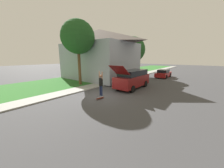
# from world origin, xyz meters

# --- Properties ---
(ground_plane) EXTENTS (120.00, 120.00, 0.00)m
(ground_plane) POSITION_xyz_m (0.00, 0.00, 0.00)
(ground_plane) COLOR #3D3D3F
(lawn) EXTENTS (10.00, 80.00, 0.08)m
(lawn) POSITION_xyz_m (-8.00, 6.00, 0.04)
(lawn) COLOR #2D6B28
(lawn) RESTS_ON ground_plane
(sidewalk) EXTENTS (1.80, 80.00, 0.10)m
(sidewalk) POSITION_xyz_m (-3.60, 6.00, 0.05)
(sidewalk) COLOR #9E9E99
(sidewalk) RESTS_ON ground_plane
(house) EXTENTS (11.67, 8.91, 7.81)m
(house) POSITION_xyz_m (-7.16, 7.34, 4.12)
(house) COLOR #99A3B2
(house) RESTS_ON lawn
(lawn_tree_near) EXTENTS (4.04, 4.04, 7.86)m
(lawn_tree_near) POSITION_xyz_m (-5.46, 1.84, 5.89)
(lawn_tree_near) COLOR brown
(lawn_tree_near) RESTS_ON lawn
(lawn_tree_far) EXTENTS (4.82, 4.82, 7.25)m
(lawn_tree_far) POSITION_xyz_m (-4.45, 13.38, 4.90)
(lawn_tree_far) COLOR brown
(lawn_tree_far) RESTS_ON lawn
(suv_parked) EXTENTS (2.08, 5.89, 2.77)m
(suv_parked) POSITION_xyz_m (0.70, 4.47, 1.12)
(suv_parked) COLOR maroon
(suv_parked) RESTS_ON ground_plane
(car_down_street) EXTENTS (1.91, 4.28, 1.38)m
(car_down_street) POSITION_xyz_m (1.10, 15.04, 0.66)
(car_down_street) COLOR maroon
(car_down_street) RESTS_ON ground_plane
(skateboarder) EXTENTS (0.41, 0.24, 2.04)m
(skateboarder) POSITION_xyz_m (0.60, -0.73, 1.41)
(skateboarder) COLOR #192347
(skateboarder) RESTS_ON ground_plane
(skateboard) EXTENTS (0.24, 0.83, 0.25)m
(skateboard) POSITION_xyz_m (0.46, -0.70, 0.09)
(skateboard) COLOR #B73D23
(skateboard) RESTS_ON ground_plane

